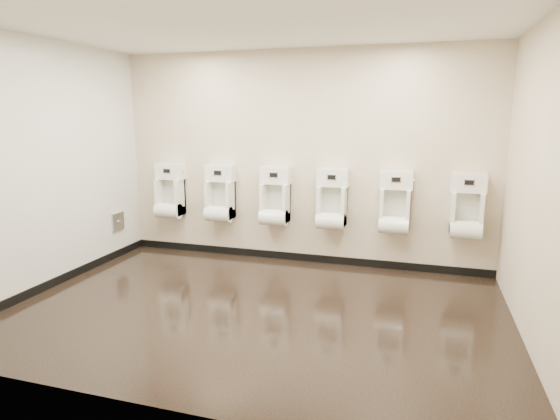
# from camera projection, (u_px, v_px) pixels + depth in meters

# --- Properties ---
(ground) EXTENTS (5.00, 3.50, 0.00)m
(ground) POSITION_uv_depth(u_px,v_px,m) (256.00, 309.00, 4.81)
(ground) COLOR black
(ground) RESTS_ON ground
(ceiling) EXTENTS (5.00, 3.50, 0.00)m
(ceiling) POSITION_uv_depth(u_px,v_px,m) (253.00, 22.00, 4.25)
(ceiling) COLOR silver
(back_wall) EXTENTS (5.00, 0.02, 2.80)m
(back_wall) POSITION_uv_depth(u_px,v_px,m) (300.00, 159.00, 6.17)
(back_wall) COLOR beige
(back_wall) RESTS_ON ground
(front_wall) EXTENTS (5.00, 0.02, 2.80)m
(front_wall) POSITION_uv_depth(u_px,v_px,m) (158.00, 208.00, 2.89)
(front_wall) COLOR beige
(front_wall) RESTS_ON ground
(left_wall) EXTENTS (0.02, 3.50, 2.80)m
(left_wall) POSITION_uv_depth(u_px,v_px,m) (45.00, 166.00, 5.24)
(left_wall) COLOR beige
(left_wall) RESTS_ON ground
(right_wall) EXTENTS (0.02, 3.50, 2.80)m
(right_wall) POSITION_uv_depth(u_px,v_px,m) (542.00, 185.00, 3.82)
(right_wall) COLOR beige
(right_wall) RESTS_ON ground
(tile_overlay_left) EXTENTS (0.01, 3.50, 2.80)m
(tile_overlay_left) POSITION_uv_depth(u_px,v_px,m) (46.00, 166.00, 5.24)
(tile_overlay_left) COLOR silver
(tile_overlay_left) RESTS_ON ground
(skirting_back) EXTENTS (5.00, 0.02, 0.10)m
(skirting_back) POSITION_uv_depth(u_px,v_px,m) (299.00, 257.00, 6.43)
(skirting_back) COLOR black
(skirting_back) RESTS_ON ground
(skirting_left) EXTENTS (0.02, 3.50, 0.10)m
(skirting_left) POSITION_uv_depth(u_px,v_px,m) (58.00, 281.00, 5.51)
(skirting_left) COLOR black
(skirting_left) RESTS_ON ground
(access_panel) EXTENTS (0.04, 0.25, 0.25)m
(access_panel) POSITION_uv_depth(u_px,v_px,m) (118.00, 222.00, 6.54)
(access_panel) COLOR #9E9EA3
(access_panel) RESTS_ON left_wall
(urinal_0) EXTENTS (0.41, 0.31, 0.77)m
(urinal_0) POSITION_uv_depth(u_px,v_px,m) (170.00, 195.00, 6.69)
(urinal_0) COLOR white
(urinal_0) RESTS_ON back_wall
(urinal_1) EXTENTS (0.41, 0.31, 0.77)m
(urinal_1) POSITION_uv_depth(u_px,v_px,m) (220.00, 197.00, 6.47)
(urinal_1) COLOR white
(urinal_1) RESTS_ON back_wall
(urinal_2) EXTENTS (0.41, 0.31, 0.77)m
(urinal_2) POSITION_uv_depth(u_px,v_px,m) (275.00, 200.00, 6.24)
(urinal_2) COLOR white
(urinal_2) RESTS_ON back_wall
(urinal_3) EXTENTS (0.41, 0.31, 0.77)m
(urinal_3) POSITION_uv_depth(u_px,v_px,m) (332.00, 204.00, 6.02)
(urinal_3) COLOR white
(urinal_3) RESTS_ON back_wall
(urinal_4) EXTENTS (0.41, 0.31, 0.77)m
(urinal_4) POSITION_uv_depth(u_px,v_px,m) (395.00, 207.00, 5.80)
(urinal_4) COLOR white
(urinal_4) RESTS_ON back_wall
(urinal_5) EXTENTS (0.41, 0.31, 0.77)m
(urinal_5) POSITION_uv_depth(u_px,v_px,m) (467.00, 211.00, 5.56)
(urinal_5) COLOR white
(urinal_5) RESTS_ON back_wall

